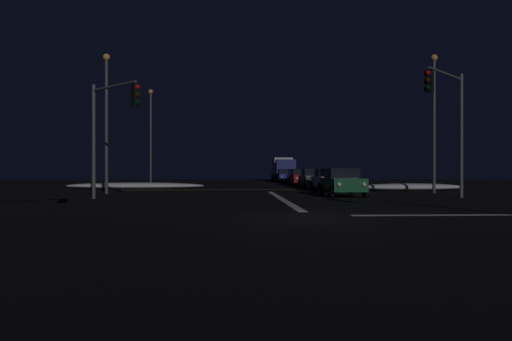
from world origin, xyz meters
The scene contains 17 objects.
ground centered at (0.00, 0.00, -0.05)m, with size 120.00×120.00×0.10m, color black.
stop_line_north centered at (0.00, 9.21, 0.00)m, with size 0.35×15.85×0.01m.
centre_line_ns centered at (0.00, 20.81, 0.00)m, with size 22.00×0.15×0.01m.
snow_bank_left_curb centered at (-10.01, 22.11, 0.25)m, with size 10.54×1.50×0.51m.
snow_bank_right_curb centered at (10.01, 18.20, 0.26)m, with size 7.70×1.50×0.52m.
sedan_green centered at (3.65, 11.47, 0.80)m, with size 2.02×4.33×1.57m.
sedan_white centered at (4.14, 17.89, 0.80)m, with size 2.02×4.33×1.57m.
sedan_gray centered at (3.96, 23.39, 0.80)m, with size 2.02×4.33×1.57m.
sedan_red centered at (3.85, 29.93, 0.80)m, with size 2.02×4.33×1.57m.
sedan_silver centered at (4.27, 35.81, 0.80)m, with size 2.02×4.33×1.57m.
sedan_blue centered at (3.67, 41.88, 0.80)m, with size 2.02×4.33×1.57m.
box_truck centered at (4.05, 48.63, 1.71)m, with size 2.68×8.28×3.08m.
traffic_signal_nw centered at (-8.43, 8.43, 4.03)m, with size 2.97×2.97×5.85m.
traffic_signal_ne centered at (8.38, 8.38, 4.52)m, with size 3.25×3.25×6.57m.
streetlamp_left_near centered at (-10.31, 14.81, 5.02)m, with size 0.44×0.44×8.66m.
streetlamp_right_near centered at (10.31, 14.81, 5.11)m, with size 0.44×0.44×8.84m.
streetlamp_left_far centered at (-10.31, 30.81, 5.24)m, with size 0.44×0.44×9.10m.
Camera 1 is at (-2.44, -15.65, 1.49)m, focal length 34.19 mm.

